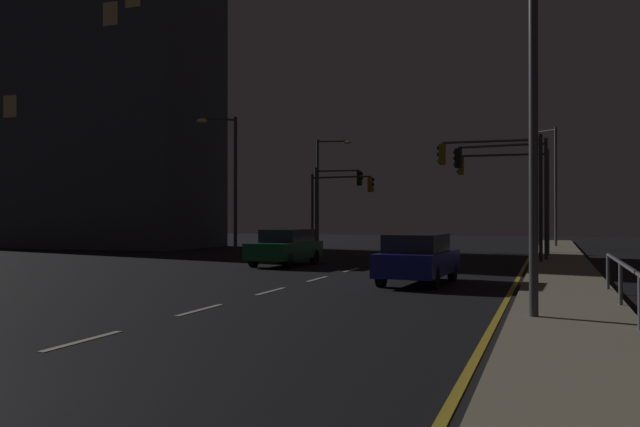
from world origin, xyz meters
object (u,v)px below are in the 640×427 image
at_px(traffic_light_far_right, 507,180).
at_px(traffic_light_mid_left, 336,192).
at_px(car, 418,258).
at_px(street_lamp_mid_block, 552,176).
at_px(traffic_light_near_left, 495,172).
at_px(building_distant, 72,47).
at_px(street_lamp_across_street, 229,173).
at_px(street_lamp_corner, 323,182).
at_px(traffic_light_far_left, 505,175).
at_px(traffic_light_mid_right, 340,195).
at_px(car_oncoming, 286,247).
at_px(street_lamp_far_end, 524,70).

bearing_deg(traffic_light_far_right, traffic_light_mid_left, 152.40).
distance_m(car, street_lamp_mid_block, 28.43).
distance_m(traffic_light_near_left, building_distant, 33.29).
bearing_deg(building_distant, street_lamp_across_street, -27.97).
bearing_deg(street_lamp_corner, traffic_light_far_left, -38.99).
height_order(traffic_light_mid_right, street_lamp_corner, street_lamp_corner).
height_order(car_oncoming, traffic_light_far_left, traffic_light_far_left).
distance_m(car, street_lamp_far_end, 9.00).
bearing_deg(traffic_light_mid_left, street_lamp_mid_block, 25.57).
height_order(traffic_light_far_left, street_lamp_corner, street_lamp_corner).
xyz_separation_m(car_oncoming, building_distant, (-21.88, 12.87, 13.61)).
height_order(traffic_light_far_right, street_lamp_far_end, street_lamp_far_end).
distance_m(traffic_light_near_left, street_lamp_corner, 17.39).
height_order(car_oncoming, traffic_light_near_left, traffic_light_near_left).
height_order(traffic_light_mid_left, traffic_light_far_left, traffic_light_far_left).
bearing_deg(traffic_light_far_right, traffic_light_far_left, -88.37).
distance_m(traffic_light_far_left, building_distant, 33.10).
relative_size(traffic_light_near_left, traffic_light_mid_right, 1.14).
bearing_deg(traffic_light_mid_left, car_oncoming, -80.37).
bearing_deg(street_lamp_far_end, traffic_light_mid_right, 114.21).
height_order(traffic_light_far_right, street_lamp_corner, street_lamp_corner).
bearing_deg(building_distant, traffic_light_far_left, -12.51).
distance_m(traffic_light_far_right, building_distant, 32.53).
relative_size(traffic_light_mid_left, street_lamp_corner, 0.73).
distance_m(car_oncoming, traffic_light_mid_right, 14.57).
bearing_deg(traffic_light_near_left, street_lamp_far_end, -83.82).
height_order(street_lamp_corner, building_distant, building_distant).
relative_size(car_oncoming, street_lamp_corner, 0.60).
height_order(car, traffic_light_near_left, traffic_light_near_left).
distance_m(traffic_light_near_left, street_lamp_mid_block, 17.87).
relative_size(car, traffic_light_far_right, 0.82).
distance_m(traffic_light_mid_left, traffic_light_far_left, 14.64).
xyz_separation_m(traffic_light_far_right, street_lamp_across_street, (-13.33, -5.61, 0.32)).
height_order(car, street_lamp_mid_block, street_lamp_mid_block).
bearing_deg(traffic_light_far_left, street_lamp_far_end, -85.36).
bearing_deg(traffic_light_near_left, street_lamp_mid_block, 82.04).
relative_size(traffic_light_far_left, street_lamp_far_end, 0.69).
bearing_deg(street_lamp_corner, traffic_light_mid_right, -48.73).
distance_m(traffic_light_near_left, traffic_light_mid_right, 14.61).
relative_size(traffic_light_far_left, street_lamp_across_street, 0.78).
bearing_deg(street_lamp_across_street, building_distant, 152.03).
height_order(car_oncoming, traffic_light_far_right, traffic_light_far_right).
xyz_separation_m(street_lamp_mid_block, building_distant, (-32.87, -8.84, 9.46)).
bearing_deg(traffic_light_mid_right, traffic_light_far_right, -24.51).
xyz_separation_m(car, car_oncoming, (-6.96, 6.13, 0.00)).
distance_m(traffic_light_mid_right, building_distant, 22.74).
height_order(traffic_light_mid_left, street_lamp_mid_block, street_lamp_mid_block).
distance_m(traffic_light_far_right, street_lamp_far_end, 22.71).
bearing_deg(building_distant, street_lamp_far_end, -39.06).
relative_size(traffic_light_near_left, traffic_light_mid_left, 1.04).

